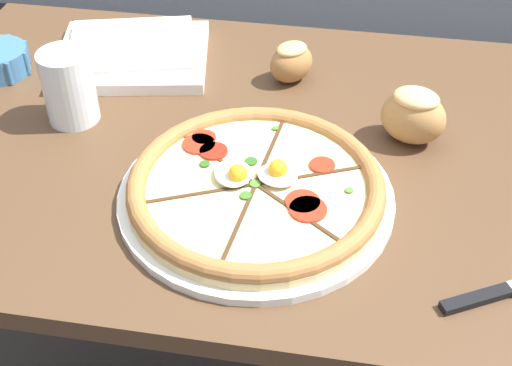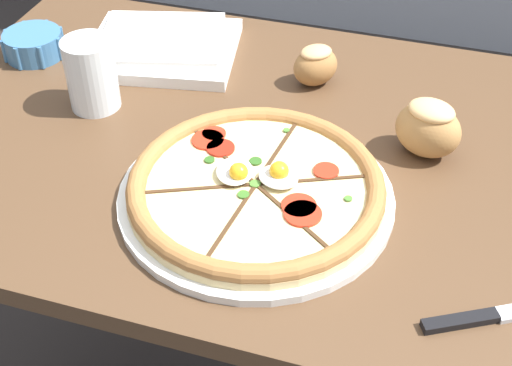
# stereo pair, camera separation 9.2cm
# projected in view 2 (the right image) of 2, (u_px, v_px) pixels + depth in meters

# --- Properties ---
(dining_table) EXTENTS (1.14, 0.71, 0.74)m
(dining_table) POSITION_uv_depth(u_px,v_px,m) (284.00, 209.00, 1.10)
(dining_table) COLOR #513823
(dining_table) RESTS_ON ground_plane
(pizza) EXTENTS (0.36, 0.36, 0.06)m
(pizza) POSITION_uv_depth(u_px,v_px,m) (256.00, 189.00, 0.92)
(pizza) COLOR white
(pizza) RESTS_ON dining_table
(ramekin_bowl) EXTENTS (0.11, 0.11, 0.04)m
(ramekin_bowl) POSITION_uv_depth(u_px,v_px,m) (33.00, 44.00, 1.20)
(ramekin_bowl) COLOR teal
(ramekin_bowl) RESTS_ON dining_table
(napkin_folded) EXTENTS (0.28, 0.25, 0.04)m
(napkin_folded) POSITION_uv_depth(u_px,v_px,m) (162.00, 46.00, 1.21)
(napkin_folded) COLOR white
(napkin_folded) RESTS_ON dining_table
(bread_piece_near) EXTENTS (0.11, 0.09, 0.08)m
(bread_piece_near) POSITION_uv_depth(u_px,v_px,m) (428.00, 127.00, 0.99)
(bread_piece_near) COLOR #B27F47
(bread_piece_near) RESTS_ON dining_table
(bread_piece_mid) EXTENTS (0.09, 0.09, 0.07)m
(bread_piece_mid) POSITION_uv_depth(u_px,v_px,m) (314.00, 64.00, 1.13)
(bread_piece_mid) COLOR #A3703D
(bread_piece_mid) RESTS_ON dining_table
(knife_main) EXTENTS (0.19, 0.12, 0.01)m
(knife_main) POSITION_uv_depth(u_px,v_px,m) (509.00, 313.00, 0.79)
(knife_main) COLOR silver
(knife_main) RESTS_ON dining_table
(water_glass) EXTENTS (0.08, 0.08, 0.11)m
(water_glass) POSITION_uv_depth(u_px,v_px,m) (92.00, 78.00, 1.07)
(water_glass) COLOR white
(water_glass) RESTS_ON dining_table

